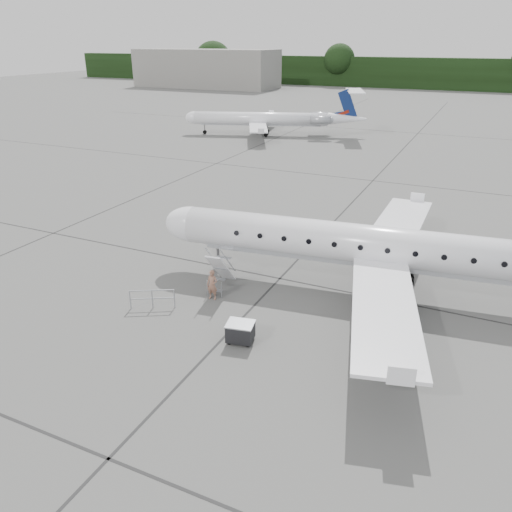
% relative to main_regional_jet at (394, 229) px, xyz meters
% --- Properties ---
extents(ground, '(320.00, 320.00, 0.00)m').
position_rel_main_regional_jet_xyz_m(ground, '(-1.61, -5.34, -3.69)').
color(ground, '#5D5D5B').
rests_on(ground, ground).
extents(treeline, '(260.00, 4.00, 8.00)m').
position_rel_main_regional_jet_xyz_m(treeline, '(-1.61, 124.66, 0.31)').
color(treeline, black).
rests_on(treeline, ground).
extents(terminal_building, '(40.00, 14.00, 10.00)m').
position_rel_main_regional_jet_xyz_m(terminal_building, '(-71.61, 104.66, 1.31)').
color(terminal_building, gray).
rests_on(terminal_building, ground).
extents(main_regional_jet, '(31.07, 24.04, 7.38)m').
position_rel_main_regional_jet_xyz_m(main_regional_jet, '(0.00, 0.00, 0.00)').
color(main_regional_jet, white).
rests_on(main_regional_jet, ground).
extents(airstair, '(1.11, 2.30, 2.31)m').
position_rel_main_regional_jet_xyz_m(airstair, '(-8.30, -3.21, -2.53)').
color(airstair, white).
rests_on(airstair, ground).
extents(passenger, '(0.61, 0.42, 1.62)m').
position_rel_main_regional_jet_xyz_m(passenger, '(-8.15, -4.46, -2.88)').
color(passenger, '#91634F').
rests_on(passenger, ground).
extents(safety_railing, '(1.96, 1.14, 1.00)m').
position_rel_main_regional_jet_xyz_m(safety_railing, '(-10.41, -6.59, -3.19)').
color(safety_railing, '#96999E').
rests_on(safety_railing, ground).
extents(baggage_cart, '(1.32, 1.15, 1.01)m').
position_rel_main_regional_jet_xyz_m(baggage_cart, '(-5.02, -7.47, -3.19)').
color(baggage_cart, black).
rests_on(baggage_cart, ground).
extents(bg_regional_left, '(28.29, 24.13, 6.29)m').
position_rel_main_regional_jet_xyz_m(bg_regional_left, '(-25.99, 41.00, -0.55)').
color(bg_regional_left, white).
rests_on(bg_regional_left, ground).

